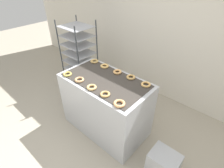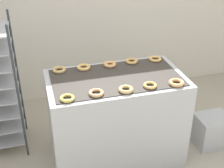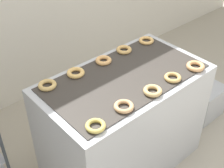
{
  "view_description": "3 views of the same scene",
  "coord_description": "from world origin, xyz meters",
  "views": [
    {
      "loc": [
        1.48,
        -0.89,
        2.38
      ],
      "look_at": [
        0.0,
        0.78,
        0.83
      ],
      "focal_mm": 28.0,
      "sensor_mm": 36.0,
      "label": 1
    },
    {
      "loc": [
        -0.75,
        -1.94,
        2.4
      ],
      "look_at": [
        0.0,
        0.78,
        0.83
      ],
      "focal_mm": 50.0,
      "sensor_mm": 36.0,
      "label": 2
    },
    {
      "loc": [
        -1.37,
        -0.77,
        2.36
      ],
      "look_at": [
        0.0,
        0.78,
        0.83
      ],
      "focal_mm": 50.0,
      "sensor_mm": 36.0,
      "label": 3
    }
  ],
  "objects": [
    {
      "name": "donut_near_left",
      "position": [
        -0.26,
        0.37,
        1.0
      ],
      "size": [
        0.14,
        0.14,
        0.03
      ],
      "primitive_type": "torus",
      "color": "tan",
      "rests_on": "fryer_machine"
    },
    {
      "name": "fryer_machine",
      "position": [
        0.0,
        0.63,
        0.49
      ],
      "size": [
        1.35,
        0.76,
        0.99
      ],
      "color": "#B7BABF",
      "rests_on": "ground_plane"
    },
    {
      "name": "donut_far_leftmost",
      "position": [
        -0.52,
        0.91,
        1.0
      ],
      "size": [
        0.14,
        0.14,
        0.03
      ],
      "primitive_type": "torus",
      "color": "tan",
      "rests_on": "fryer_machine"
    },
    {
      "name": "donut_near_center",
      "position": [
        0.01,
        0.35,
        1.0
      ],
      "size": [
        0.14,
        0.14,
        0.03
      ],
      "primitive_type": "torus",
      "color": "#DBB26F",
      "rests_on": "fryer_machine"
    },
    {
      "name": "donut_near_rightmost",
      "position": [
        0.5,
        0.35,
        1.0
      ],
      "size": [
        0.14,
        0.14,
        0.03
      ],
      "primitive_type": "torus",
      "color": "#ECAA6B",
      "rests_on": "fryer_machine"
    },
    {
      "name": "donut_far_left",
      "position": [
        -0.27,
        0.9,
        1.0
      ],
      "size": [
        0.14,
        0.14,
        0.03
      ],
      "primitive_type": "torus",
      "color": "#ECB965",
      "rests_on": "fryer_machine"
    },
    {
      "name": "donut_near_right",
      "position": [
        0.25,
        0.37,
        1.0
      ],
      "size": [
        0.13,
        0.13,
        0.03
      ],
      "primitive_type": "torus",
      "color": "tan",
      "rests_on": "fryer_machine"
    },
    {
      "name": "donut_far_center",
      "position": [
        0.01,
        0.89,
        1.0
      ],
      "size": [
        0.13,
        0.13,
        0.03
      ],
      "primitive_type": "torus",
      "color": "#EBAC64",
      "rests_on": "fryer_machine"
    },
    {
      "name": "donut_near_leftmost",
      "position": [
        -0.52,
        0.35,
        1.0
      ],
      "size": [
        0.13,
        0.13,
        0.03
      ],
      "primitive_type": "torus",
      "color": "#D8BE5A",
      "rests_on": "fryer_machine"
    },
    {
      "name": "glaze_bin",
      "position": [
        1.13,
        0.53,
        0.18
      ],
      "size": [
        0.38,
        0.31,
        0.37
      ],
      "color": "#B7BABF",
      "rests_on": "ground_plane"
    },
    {
      "name": "donut_far_right",
      "position": [
        0.25,
        0.91,
        1.0
      ],
      "size": [
        0.13,
        0.13,
        0.03
      ],
      "primitive_type": "torus",
      "color": "tan",
      "rests_on": "fryer_machine"
    },
    {
      "name": "donut_far_rightmost",
      "position": [
        0.52,
        0.9,
        1.0
      ],
      "size": [
        0.14,
        0.14,
        0.03
      ],
      "primitive_type": "torus",
      "color": "#ECB465",
      "rests_on": "fryer_machine"
    }
  ]
}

